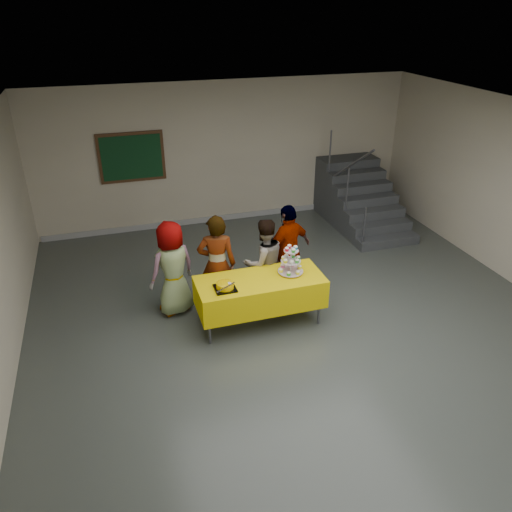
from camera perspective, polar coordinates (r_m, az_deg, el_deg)
The scene contains 10 objects.
room_shell at distance 6.11m, azimuth 8.30°, elevation 5.11°, with size 10.00×10.04×3.02m.
bake_table at distance 7.40m, azimuth 0.46°, elevation -4.08°, with size 1.88×0.78×0.77m.
cupcake_stand at distance 7.38m, azimuth 4.00°, elevation -0.71°, with size 0.38×0.38×0.44m.
bear_cake at distance 7.03m, azimuth -3.56°, elevation -3.37°, with size 0.32×0.36×0.12m.
schoolchild_a at distance 7.70m, azimuth -9.51°, elevation -1.41°, with size 0.74×0.48×1.52m, color slate.
schoolchild_b at distance 7.61m, azimuth -4.49°, elevation -1.00°, with size 0.59×0.39×1.62m, color slate.
schoolchild_c at distance 7.86m, azimuth 0.91°, elevation -0.69°, with size 0.70×0.55×1.44m, color slate.
schoolchild_d at distance 8.12m, azimuth 3.72°, elevation 0.69°, with size 0.91×0.38×1.56m, color #5B5C65.
staircase at distance 11.27m, azimuth 11.46°, elevation 6.40°, with size 1.30×2.40×2.04m.
noticeboard at distance 10.43m, azimuth -14.02°, elevation 10.89°, with size 1.30×0.05×1.00m.
Camera 1 is at (-2.51, -5.06, 4.41)m, focal length 35.00 mm.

